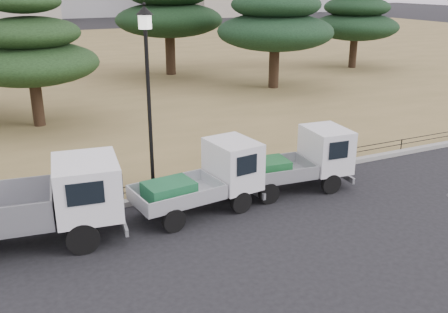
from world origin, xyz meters
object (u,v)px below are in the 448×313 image
truck_kei_rear (301,160)px  truck_kei_front (206,179)px  street_lamp (147,71)px  truck_large (34,201)px

truck_kei_rear → truck_kei_front: bearing=-172.3°
truck_kei_front → street_lamp: bearing=118.7°
street_lamp → truck_large: bearing=-156.2°
truck_kei_front → street_lamp: (-1.12, 1.56, 2.93)m
truck_kei_front → truck_kei_rear: 3.34m
truck_large → truck_kei_front: truck_large is taller
truck_kei_front → street_lamp: 3.51m
truck_large → street_lamp: 4.74m
street_lamp → truck_kei_rear: bearing=-17.4°
truck_large → truck_kei_front: size_ratio=1.30×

